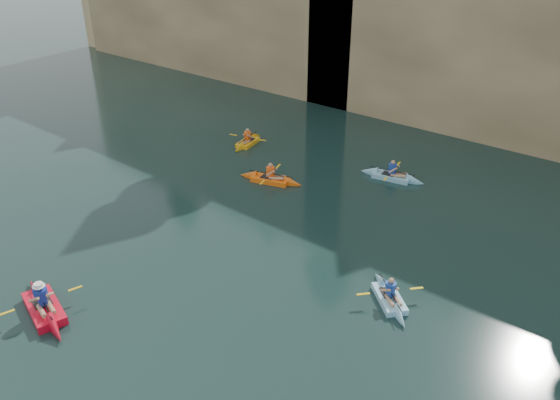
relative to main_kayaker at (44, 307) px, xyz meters
The scene contains 10 objects.
ground 3.76m from the main_kayaker, ahead, with size 160.00×160.00×0.00m, color black.
cliff 31.00m from the main_kayaker, 82.93° to the left, with size 70.00×16.00×12.00m, color tan.
cliff_slab_center 24.17m from the main_kayaker, 75.85° to the left, with size 24.00×2.40×11.40m, color tan.
sea_cave_west 26.41m from the main_kayaker, 122.74° to the left, with size 4.50×1.00×4.00m, color black.
sea_cave_center 22.21m from the main_kayaker, 90.65° to the left, with size 3.50×1.00×3.20m, color black.
main_kayaker is the anchor object (origin of this frame).
kayaker_orange 11.20m from the main_kayaker, 92.60° to the left, with size 3.05×2.18×1.13m.
kayaker_ltblue_near 10.50m from the main_kayaker, 42.09° to the left, with size 2.47×2.27×1.07m.
kayaker_yellow 14.52m from the main_kayaker, 107.25° to the left, with size 2.10×2.70×1.07m.
kayaker_ltblue_mid 15.30m from the main_kayaker, 76.63° to the left, with size 3.06×2.23×1.13m.
Camera 1 is at (9.96, -5.78, 10.69)m, focal length 35.00 mm.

